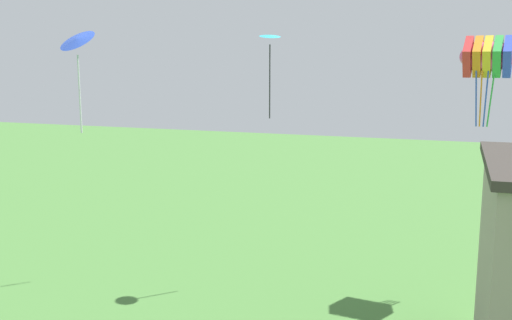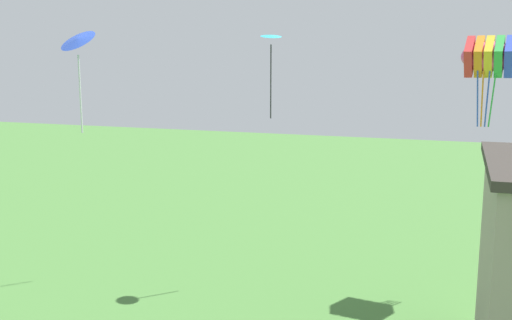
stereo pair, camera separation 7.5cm
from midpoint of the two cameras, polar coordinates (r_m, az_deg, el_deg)
The scene contains 3 objects.
kite_rainbow_parafoil at distance 22.73m, azimuth 22.09°, elevation 9.54°, with size 2.15×1.74×3.34m.
kite_blue_delta at distance 16.77m, azimuth -17.59°, elevation 11.09°, with size 1.21×1.12×2.91m.
kite_cyan_delta at distance 22.07m, azimuth 1.30°, elevation 11.68°, with size 1.11×1.11×3.25m.
Camera 1 is at (4.72, -5.91, 8.48)m, focal length 40.00 mm.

